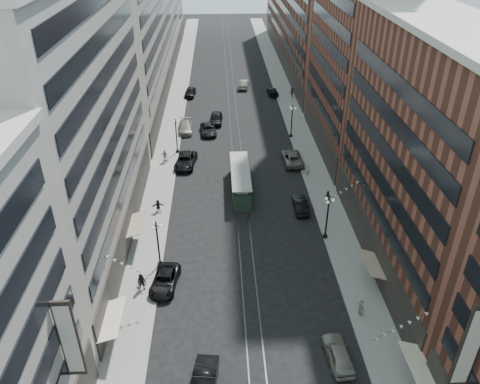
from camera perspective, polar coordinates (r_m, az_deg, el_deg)
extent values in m
plane|color=black|center=(77.83, -0.55, 6.55)|extent=(220.00, 220.00, 0.00)
cube|color=gray|center=(87.36, -8.13, 9.10)|extent=(4.00, 180.00, 0.15)
cube|color=gray|center=(88.01, 6.46, 9.39)|extent=(4.00, 180.00, 0.15)
cube|color=#2D2D33|center=(87.00, -1.27, 9.27)|extent=(0.12, 180.00, 0.02)
cube|color=#2D2D33|center=(87.04, -0.34, 9.29)|extent=(0.12, 180.00, 0.02)
cube|color=#A69F93|center=(49.58, -19.57, 7.61)|extent=(8.00, 36.00, 28.00)
cube|color=#A69F93|center=(109.46, -10.90, 20.39)|extent=(8.00, 90.00, 26.00)
cube|color=brown|center=(47.93, 21.76, 3.70)|extent=(8.00, 30.00, 24.00)
cube|color=brown|center=(70.50, 14.45, 20.96)|extent=(8.00, 26.00, 42.00)
cube|color=brown|center=(119.16, 7.30, 21.02)|extent=(8.00, 72.00, 24.00)
cylinder|color=black|center=(50.68, -9.69, -8.58)|extent=(0.56, 0.56, 0.30)
cylinder|color=black|center=(49.17, -9.94, -6.38)|extent=(0.18, 0.18, 5.20)
sphere|color=black|center=(47.55, -10.24, -3.69)|extent=(0.24, 0.24, 0.24)
sphere|color=white|center=(47.71, -9.66, -4.08)|extent=(0.36, 0.36, 0.36)
sphere|color=white|center=(48.12, -10.41, -3.83)|extent=(0.36, 0.36, 0.36)
sphere|color=white|center=(47.49, -10.52, -4.36)|extent=(0.36, 0.36, 0.36)
cylinder|color=black|center=(73.43, -7.62, 4.95)|extent=(0.56, 0.56, 0.30)
cylinder|color=black|center=(72.40, -7.75, 6.69)|extent=(0.18, 0.18, 5.20)
sphere|color=black|center=(71.30, -7.91, 8.74)|extent=(0.24, 0.24, 0.24)
sphere|color=white|center=(71.41, -7.52, 8.46)|extent=(0.36, 0.36, 0.36)
sphere|color=white|center=(71.84, -8.05, 8.56)|extent=(0.36, 0.36, 0.36)
sphere|color=white|center=(71.12, -8.09, 8.32)|extent=(0.36, 0.36, 0.36)
cylinder|color=black|center=(54.68, 10.32, -5.31)|extent=(0.56, 0.56, 0.30)
cylinder|color=black|center=(53.28, 10.57, -3.19)|extent=(0.18, 0.18, 5.20)
sphere|color=black|center=(51.78, 10.86, -0.62)|extent=(0.24, 0.24, 0.24)
sphere|color=white|center=(52.10, 11.30, -0.98)|extent=(0.36, 0.36, 0.36)
sphere|color=white|center=(52.26, 10.49, -0.78)|extent=(0.36, 0.36, 0.36)
sphere|color=white|center=(51.62, 10.66, -1.23)|extent=(0.36, 0.36, 0.36)
cylinder|color=black|center=(78.55, 6.22, 6.84)|extent=(0.56, 0.56, 0.30)
cylinder|color=black|center=(77.58, 6.32, 8.49)|extent=(0.18, 0.18, 5.20)
sphere|color=black|center=(76.56, 6.44, 10.42)|extent=(0.24, 0.24, 0.24)
sphere|color=white|center=(76.77, 6.76, 10.14)|extent=(0.36, 0.36, 0.36)
sphere|color=white|center=(77.03, 6.21, 10.25)|extent=(0.36, 0.36, 0.36)
sphere|color=white|center=(76.31, 6.30, 10.04)|extent=(0.36, 0.36, 0.36)
cube|color=#223628|center=(62.38, 0.04, 1.16)|extent=(2.27, 10.91, 2.36)
cube|color=gray|center=(61.67, 0.04, 2.33)|extent=(1.45, 10.00, 0.55)
cube|color=gray|center=(61.50, 0.04, 2.63)|extent=(2.45, 11.09, 0.14)
cylinder|color=black|center=(59.33, 0.22, -1.53)|extent=(2.09, 0.64, 0.64)
cylinder|color=black|center=(66.37, -0.13, 2.27)|extent=(2.09, 0.64, 0.64)
imported|color=black|center=(47.91, -9.15, -10.60)|extent=(3.08, 5.49, 1.45)
imported|color=gray|center=(41.77, 11.89, -18.73)|extent=(2.17, 4.79, 1.60)
imported|color=black|center=(39.17, -4.39, -22.34)|extent=(2.38, 5.38, 1.72)
imported|color=black|center=(47.54, -11.89, -10.70)|extent=(1.03, 0.72, 1.93)
imported|color=#BCAC9C|center=(45.59, 14.54, -13.44)|extent=(0.70, 1.12, 1.78)
imported|color=black|center=(69.21, -6.64, 3.80)|extent=(3.45, 6.22, 1.65)
imported|color=gray|center=(80.63, -6.68, 7.86)|extent=(2.56, 5.65, 1.60)
imported|color=black|center=(97.32, -6.11, 12.02)|extent=(2.47, 5.08, 1.67)
imported|color=black|center=(58.95, 7.39, -1.52)|extent=(1.65, 4.73, 1.56)
imported|color=#68655D|center=(70.04, 6.38, 4.19)|extent=(2.96, 6.14, 1.69)
imported|color=black|center=(97.85, 3.99, 12.14)|extent=(2.17, 4.87, 1.39)
imported|color=black|center=(83.63, -2.94, 8.97)|extent=(2.46, 5.38, 1.79)
imported|color=slate|center=(101.66, 0.47, 13.04)|extent=(2.45, 5.38, 1.71)
imported|color=black|center=(58.80, -9.96, -1.66)|extent=(1.53, 0.69, 1.60)
imported|color=#A89F8B|center=(70.43, -9.13, 4.37)|extent=(1.21, 0.72, 1.93)
imported|color=black|center=(60.78, 10.59, -0.55)|extent=(0.87, 0.64, 1.60)
imported|color=#ACA68E|center=(66.54, 8.23, 2.70)|extent=(0.65, 0.44, 1.74)
imported|color=black|center=(96.15, 6.36, 11.94)|extent=(1.33, 0.88, 1.90)
imported|color=black|center=(79.52, -3.89, 7.62)|extent=(2.96, 5.59, 1.50)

